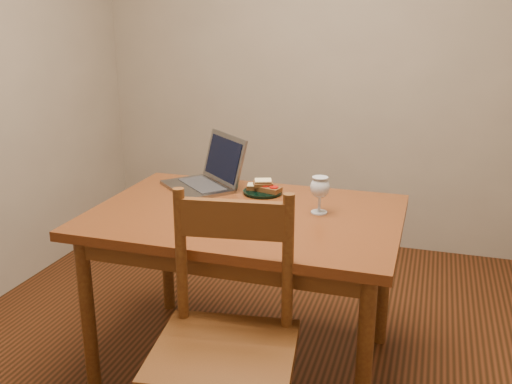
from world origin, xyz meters
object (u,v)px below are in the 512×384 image
(table, at_px, (246,231))
(milk_glass, at_px, (320,195))
(chair, at_px, (226,333))
(plate, at_px, (263,192))
(laptop, at_px, (210,173))

(table, xyz_separation_m, milk_glass, (0.30, 0.08, 0.17))
(chair, bearing_deg, milk_glass, 68.35)
(plate, xyz_separation_m, milk_glass, (0.31, -0.19, 0.07))
(plate, relative_size, milk_glass, 1.16)
(chair, relative_size, laptop, 1.13)
(milk_glass, bearing_deg, laptop, 159.15)
(table, height_order, milk_glass, milk_glass)
(table, bearing_deg, chair, -77.59)
(milk_glass, bearing_deg, table, -164.90)
(chair, bearing_deg, table, 94.09)
(chair, height_order, milk_glass, chair)
(milk_glass, distance_m, laptop, 0.63)
(laptop, bearing_deg, plate, 34.00)
(laptop, bearing_deg, chair, -23.70)
(plate, bearing_deg, table, -89.15)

